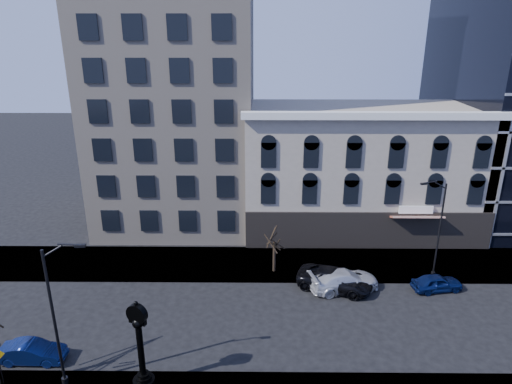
{
  "coord_description": "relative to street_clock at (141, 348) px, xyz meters",
  "views": [
    {
      "loc": [
        2.28,
        -26.36,
        19.03
      ],
      "look_at": [
        2.0,
        4.0,
        8.0
      ],
      "focal_mm": 32.0,
      "sensor_mm": 36.0,
      "label": 1
    }
  ],
  "objects": [
    {
      "name": "sidewalk_far",
      "position": [
        4.2,
        14.0,
        -2.5
      ],
      "size": [
        160.0,
        6.0,
        0.12
      ],
      "primitive_type": "cube",
      "color": "gray",
      "rests_on": "ground"
    },
    {
      "name": "street_clock",
      "position": [
        0.0,
        0.0,
        0.0
      ],
      "size": [
        1.23,
        1.23,
        5.41
      ],
      "rotation": [
        0.0,
        0.0,
        -0.38
      ],
      "color": "black",
      "rests_on": "sidewalk_near"
    },
    {
      "name": "cream_tower",
      "position": [
        -1.91,
        24.88,
        16.76
      ],
      "size": [
        15.9,
        15.4,
        42.5
      ],
      "color": "#B8A794",
      "rests_on": "ground"
    },
    {
      "name": "street_lamp_far",
      "position": [
        19.85,
        11.86,
        3.83
      ],
      "size": [
        2.12,
        0.71,
        8.32
      ],
      "rotation": [
        0.0,
        0.0,
        3.37
      ],
      "color": "black",
      "rests_on": "sidewalk_far"
    },
    {
      "name": "car_far_c",
      "position": [
        20.02,
        10.08,
        -1.92
      ],
      "size": [
        4.02,
        2.16,
        1.3
      ],
      "primitive_type": "imported",
      "rotation": [
        0.0,
        0.0,
        1.74
      ],
      "color": "#0C194C",
      "rests_on": "ground"
    },
    {
      "name": "car_near_b",
      "position": [
        -7.18,
        1.95,
        -1.92
      ],
      "size": [
        3.93,
        1.41,
        1.29
      ],
      "primitive_type": "imported",
      "rotation": [
        0.0,
        0.0,
        1.56
      ],
      "color": "#0C194C",
      "rests_on": "ground"
    },
    {
      "name": "victorian_row",
      "position": [
        16.2,
        21.89,
        3.43
      ],
      "size": [
        22.6,
        11.19,
        12.5
      ],
      "color": "#AA9D8C",
      "rests_on": "ground"
    },
    {
      "name": "ground",
      "position": [
        4.2,
        6.0,
        -2.56
      ],
      "size": [
        160.0,
        160.0,
        0.0
      ],
      "primitive_type": "plane",
      "color": "black",
      "rests_on": "ground"
    },
    {
      "name": "bare_tree_far",
      "position": [
        7.66,
        12.71,
        0.77
      ],
      "size": [
        2.49,
        2.49,
        4.27
      ],
      "color": "black",
      "rests_on": "sidewalk_far"
    },
    {
      "name": "car_far_a",
      "position": [
        12.24,
        10.26,
        -1.77
      ],
      "size": [
        6.29,
        4.45,
        1.59
      ],
      "primitive_type": "imported",
      "rotation": [
        0.0,
        0.0,
        1.22
      ],
      "color": "black",
      "rests_on": "ground"
    },
    {
      "name": "car_far_b",
      "position": [
        12.93,
        10.14,
        -1.78
      ],
      "size": [
        5.82,
        3.55,
        1.58
      ],
      "primitive_type": "imported",
      "rotation": [
        0.0,
        0.0,
        1.83
      ],
      "color": "silver",
      "rests_on": "ground"
    },
    {
      "name": "street_lamp_near",
      "position": [
        -3.81,
        0.07,
        4.25
      ],
      "size": [
        2.3,
        0.5,
        8.87
      ],
      "rotation": [
        0.0,
        0.0,
        0.1
      ],
      "color": "black",
      "rests_on": "sidewalk_near"
    }
  ]
}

